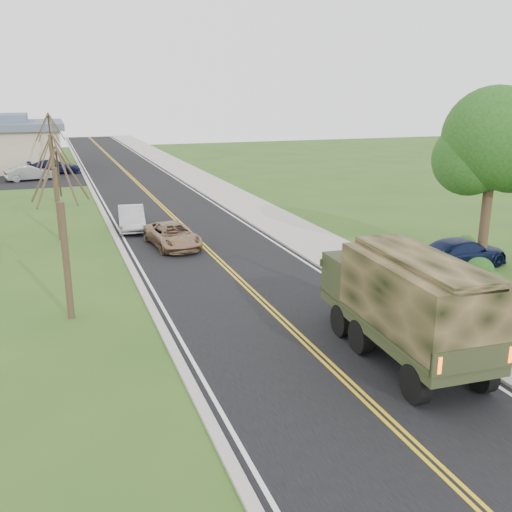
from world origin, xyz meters
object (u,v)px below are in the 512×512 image
suv_champagne (173,235)px  pickup_navy (462,253)px  military_truck (407,298)px  sedan_silver (131,218)px

suv_champagne → pickup_navy: pickup_navy is taller
military_truck → suv_champagne: size_ratio=1.54×
sedan_silver → pickup_navy: size_ratio=0.88×
suv_champagne → pickup_navy: (11.75, -8.05, 0.06)m
sedan_silver → pickup_navy: (13.20, -12.79, -0.00)m
sedan_silver → suv_champagne: bearing=-67.3°
suv_champagne → pickup_navy: bearing=-40.7°
military_truck → pickup_navy: military_truck is taller
sedan_silver → pickup_navy: bearing=-38.4°
suv_champagne → sedan_silver: bearing=100.7°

